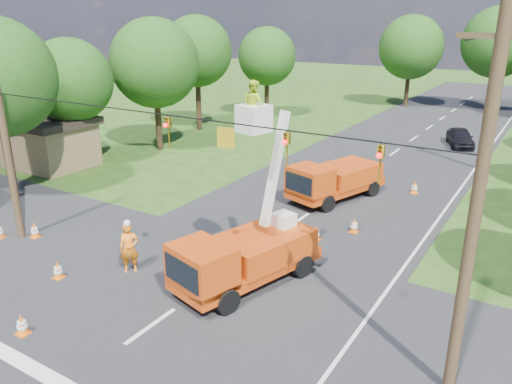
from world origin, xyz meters
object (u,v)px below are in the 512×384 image
Objects in this scene: traffic_cone_3 at (354,225)px; shed at (49,141)px; distant_car at (460,137)px; traffic_cone_7 at (415,187)px; traffic_cone_2 at (316,233)px; pole_right_near at (476,207)px; tree_left_e at (197,51)px; tree_far_a at (411,47)px; tree_left_c at (70,81)px; second_truck at (334,180)px; traffic_cone_0 at (22,325)px; traffic_cone_5 at (35,230)px; tree_far_b at (498,42)px; ground_worker at (129,248)px; tree_left_f at (267,56)px; pole_left at (5,137)px; bucket_truck at (245,246)px; traffic_cone_4 at (58,270)px; tree_left_d at (155,63)px.

shed is (-20.71, -0.21, 1.26)m from traffic_cone_3.
distant_car is 5.63× the size of traffic_cone_7.
traffic_cone_2 is 10.63m from pole_right_near.
tree_left_e is 24.09m from tree_far_a.
distant_car is at bearing 42.70° from tree_left_c.
shed reaches higher than second_truck.
pole_right_near is at bearing -100.54° from distant_car.
traffic_cone_0 is 19.44m from shed.
traffic_cone_5 is (-9.14, -11.37, -0.75)m from second_truck.
shed is at bearing -119.58° from tree_far_b.
tree_left_e is at bearing -119.33° from tree_far_a.
ground_worker is 45.51m from tree_far_b.
traffic_cone_0 is 0.07× the size of tree_far_b.
tree_left_f is 16.29m from tree_far_a.
pole_left is 1.07× the size of tree_left_f.
pole_right_near is (11.64, -0.28, 4.11)m from ground_worker.
traffic_cone_5 is (-10.04, -1.45, -1.18)m from bucket_truck.
tree_far_a reaches higher than traffic_cone_5.
bucket_truck is 13.49m from traffic_cone_7.
shed is at bearing 139.57° from traffic_cone_5.
second_truck is 8.51× the size of traffic_cone_3.
pole_left is at bearing -43.26° from shed.
traffic_cone_0 is (-3.21, -16.02, -0.75)m from second_truck.
ground_worker is 9.87m from traffic_cone_3.
traffic_cone_0 is 1.00× the size of traffic_cone_2.
distant_car is 0.50× the size of tree_left_c.
distant_car is 5.63× the size of traffic_cone_2.
distant_car is at bearing -88.26° from tree_far_b.
traffic_cone_3 is (1.63, 6.46, -1.18)m from bucket_truck.
shed is at bearing -98.28° from tree_left_f.
traffic_cone_4 is at bearing 125.30° from traffic_cone_0.
second_truck is at bearing -122.78° from distant_car.
traffic_cone_0 is at bearing -38.09° from traffic_cone_5.
tree_far_b reaches higher than bucket_truck.
tree_left_d is 15.01m from tree_left_f.
tree_far_b reaches higher than traffic_cone_4.
tree_left_c is (-13.36, 8.72, 4.45)m from ground_worker.
bucket_truck is at bearing 56.01° from traffic_cone_0.
tree_left_e is (-18.41, 15.44, 6.13)m from traffic_cone_2.
bucket_truck is 1.20× the size of second_truck.
tree_left_f is (-16.41, 23.44, 5.33)m from traffic_cone_2.
traffic_cone_7 is (0.03, -12.53, -0.32)m from distant_car.
tree_far_a is (11.50, 34.00, 0.75)m from tree_left_c.
tree_left_e is (-7.30, 22.00, 1.99)m from pole_left.
traffic_cone_0 is (-4.11, -6.10, -1.18)m from bucket_truck.
tree_left_d is at bearing 159.03° from traffic_cone_3.
tree_left_e is at bearing -130.72° from tree_far_b.
ground_worker is 32.27m from tree_left_f.
shed is at bearing 175.81° from traffic_cone_2.
tree_left_f is (1.70, 21.00, 0.25)m from tree_left_c.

